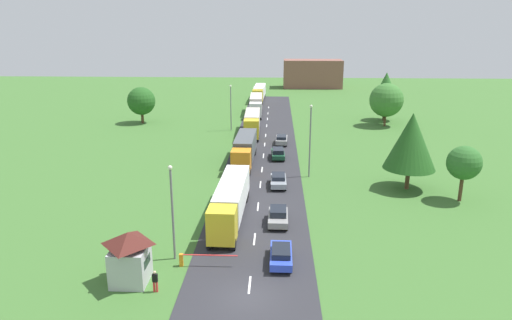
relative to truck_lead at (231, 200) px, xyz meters
The scene contains 27 objects.
ground_plane 13.96m from the truck_lead, 79.38° to the right, with size 280.00×280.00×0.00m, color #3D6B2D.
road 11.42m from the truck_lead, 76.91° to the left, with size 10.00×140.00×0.06m, color #2B2B30.
lane_marking_centre 6.79m from the truck_lead, 66.87° to the left, with size 0.16×118.65×0.01m.
truck_lead is the anchor object (origin of this frame).
truck_second 19.47m from the truck_lead, 89.80° to the left, with size 2.77×12.33×3.59m.
truck_third 37.14m from the truck_lead, 89.74° to the left, with size 2.77×12.77×3.58m.
truck_fourth 55.69m from the truck_lead, 90.00° to the left, with size 2.80×13.13×3.77m.
truck_fifth 74.41m from the truck_lead, 90.01° to the left, with size 2.87×13.70×3.49m.
car_lead 9.96m from the truck_lead, 60.44° to the right, with size 1.78×4.32×1.39m.
car_second 4.89m from the truck_lead, 10.78° to the right, with size 1.91×4.05×1.52m.
car_third 11.08m from the truck_lead, 64.81° to the left, with size 1.88×4.30×1.40m.
car_fourth 22.36m from the truck_lead, 77.97° to the left, with size 1.98×4.49×1.48m.
car_fifth 30.60m from the truck_lead, 80.15° to the left, with size 1.96×4.54×1.43m.
guard_booth 13.42m from the truck_lead, 118.15° to the right, with size 2.96×3.22×4.03m.
barrier_gate 9.70m from the truck_lead, 103.63° to the right, with size 4.64×0.28×1.05m.
person_lead 13.63m from the truck_lead, 127.34° to the right, with size 0.38×0.22×1.64m.
person_second 13.82m from the truck_lead, 107.65° to the right, with size 0.38×0.22×1.68m.
person_third 12.05m from the truck_lead, 124.84° to the right, with size 0.38×0.23×1.79m.
lamppost_lead 9.32m from the truck_lead, 115.19° to the right, with size 0.36×0.36×8.03m.
lamppost_second 16.54m from the truck_lead, 58.29° to the left, with size 0.36×0.36×9.16m.
lamppost_third 40.21m from the truck_lead, 95.43° to the left, with size 0.36×0.36×8.17m.
tree_oak 56.84m from the truck_lead, 62.98° to the left, with size 5.65×5.65×9.50m.
tree_birch 22.34m from the truck_lead, 26.65° to the left, with size 5.92×5.92×9.00m.
tree_maple 25.32m from the truck_lead, 14.28° to the left, with size 3.65×3.65×6.15m.
tree_pine 51.56m from the truck_lead, 61.23° to the left, with size 6.25×6.25×8.03m.
tree_elm 50.59m from the truck_lead, 115.29° to the left, with size 5.31×5.31×6.96m.
distant_building 101.02m from the truck_lead, 81.46° to the left, with size 17.28×8.12×8.22m, color brown.
Camera 1 is at (1.83, -28.92, 18.59)m, focal length 32.84 mm.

